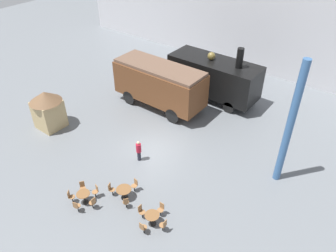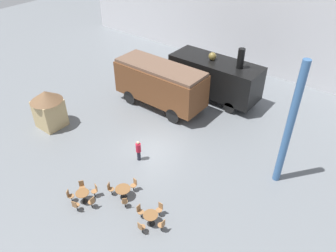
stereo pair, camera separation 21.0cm
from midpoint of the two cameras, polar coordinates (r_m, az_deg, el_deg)
The scene contains 22 objects.
ground_plane at distance 22.89m, azimuth -2.26°, elevation -3.96°, with size 80.00×80.00×0.00m, color slate.
backdrop_wall at distance 32.77m, azimuth 16.10°, elevation 16.41°, with size 44.00×0.15×9.00m.
steam_locomotive at distance 27.93m, azimuth 8.39°, elevation 8.55°, with size 7.66×2.82×5.00m.
passenger_coach_wooden at distance 26.34m, azimuth -1.13°, elevation 7.57°, with size 7.52×2.78×3.66m.
cafe_table_near at distance 19.39m, azimuth -7.54°, elevation -11.08°, with size 0.89×0.89×0.70m.
cafe_table_mid at distance 18.02m, azimuth -2.70°, elevation -15.53°, with size 0.80×0.80×0.73m.
cafe_table_far at distance 19.60m, azimuth -14.33°, elevation -11.56°, with size 0.77×0.77×0.73m.
cafe_chair_0 at distance 19.75m, azimuth -5.61°, elevation -10.04°, with size 0.36×0.37×0.87m.
cafe_chair_1 at distance 19.71m, azimuth -9.75°, elevation -10.62°, with size 0.39×0.38×0.87m.
cafe_chair_2 at distance 18.88m, azimuth -7.21°, elevation -12.96°, with size 0.41×0.40×0.87m.
cafe_chair_3 at distance 17.71m, azimuth -4.37°, elevation -17.15°, with size 0.36×0.36×0.87m.
cafe_chair_4 at distance 17.75m, azimuth -0.69°, elevation -16.83°, with size 0.36×0.36×0.87m.
cafe_chair_5 at distance 18.43m, azimuth -1.11°, elevation -14.16°, with size 0.36×0.36×0.87m.
cafe_chair_6 at distance 18.39m, azimuth -4.60°, elevation -14.45°, with size 0.36×0.36×0.87m.
cafe_chair_7 at distance 20.17m, azimuth -14.49°, elevation -10.10°, with size 0.40×0.40×0.87m.
cafe_chair_8 at distance 19.84m, azimuth -16.46°, elevation -11.48°, with size 0.40×0.40×0.87m.
cafe_chair_9 at distance 19.24m, azimuth -15.51°, elevation -13.15°, with size 0.37×0.39×0.87m.
cafe_chair_10 at distance 19.19m, azimuth -12.82°, elevation -12.74°, with size 0.36×0.36×0.87m.
cafe_chair_11 at distance 19.77m, azimuth -12.27°, elevation -10.82°, with size 0.37×0.39×0.87m.
visitor_person at distance 21.54m, azimuth -4.89°, elevation -4.18°, with size 0.34×0.34×1.55m.
ticket_kiosk at distance 25.69m, azimuth -19.92°, elevation 3.14°, with size 2.34×2.34×3.00m.
support_pillar at distance 19.37m, azimuth 20.69°, elevation -0.10°, with size 0.44×0.44×8.00m.
Camera 2 is at (11.64, -13.27, 14.59)m, focal length 35.00 mm.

